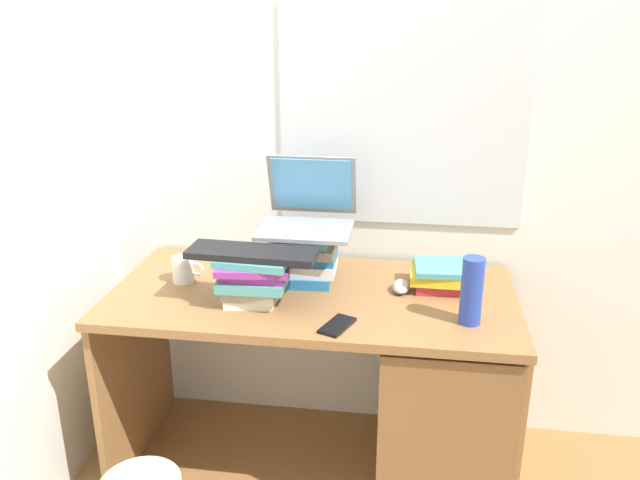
{
  "coord_description": "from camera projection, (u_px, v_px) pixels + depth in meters",
  "views": [
    {
      "loc": [
        0.32,
        -1.99,
        1.65
      ],
      "look_at": [
        0.02,
        0.03,
        0.91
      ],
      "focal_mm": 35.94,
      "sensor_mm": 36.0,
      "label": 1
    }
  ],
  "objects": [
    {
      "name": "ground_plane",
      "position": [
        313.0,
        465.0,
        2.45
      ],
      "size": [
        6.0,
        6.0,
        0.0
      ],
      "primitive_type": "plane",
      "color": "olive"
    },
    {
      "name": "wall_back",
      "position": [
        329.0,
        108.0,
        2.37
      ],
      "size": [
        6.0,
        0.06,
        2.6
      ],
      "color": "silver",
      "rests_on": "ground"
    },
    {
      "name": "wall_left",
      "position": [
        46.0,
        119.0,
        2.13
      ],
      "size": [
        0.05,
        6.0,
        2.6
      ],
      "primitive_type": "cube",
      "color": "silver",
      "rests_on": "ground"
    },
    {
      "name": "desk",
      "position": [
        410.0,
        387.0,
        2.25
      ],
      "size": [
        1.39,
        0.68,
        0.73
      ],
      "color": "olive",
      "rests_on": "ground"
    },
    {
      "name": "book_stack_tall",
      "position": [
        304.0,
        256.0,
        2.26
      ],
      "size": [
        0.24,
        0.19,
        0.19
      ],
      "color": "#2672B2",
      "rests_on": "desk"
    },
    {
      "name": "book_stack_keyboard_riser",
      "position": [
        254.0,
        278.0,
        2.09
      ],
      "size": [
        0.25,
        0.2,
        0.17
      ],
      "color": "white",
      "rests_on": "desk"
    },
    {
      "name": "book_stack_side",
      "position": [
        440.0,
        276.0,
        2.22
      ],
      "size": [
        0.21,
        0.19,
        0.09
      ],
      "color": "#B22D33",
      "rests_on": "desk"
    },
    {
      "name": "laptop",
      "position": [
        308.0,
        210.0,
        2.27
      ],
      "size": [
        0.32,
        0.32,
        0.24
      ],
      "color": "gray",
      "rests_on": "book_stack_tall"
    },
    {
      "name": "keyboard",
      "position": [
        252.0,
        253.0,
        2.06
      ],
      "size": [
        0.43,
        0.16,
        0.02
      ],
      "primitive_type": "cube",
      "rotation": [
        0.0,
        0.0,
        -0.05
      ],
      "color": "black",
      "rests_on": "book_stack_keyboard_riser"
    },
    {
      "name": "computer_mouse",
      "position": [
        401.0,
        286.0,
        2.2
      ],
      "size": [
        0.06,
        0.1,
        0.04
      ],
      "primitive_type": "ellipsoid",
      "color": "#A5A8AD",
      "rests_on": "desk"
    },
    {
      "name": "mug",
      "position": [
        184.0,
        269.0,
        2.27
      ],
      "size": [
        0.11,
        0.08,
        0.09
      ],
      "color": "white",
      "rests_on": "desk"
    },
    {
      "name": "water_bottle",
      "position": [
        472.0,
        291.0,
        1.95
      ],
      "size": [
        0.07,
        0.07,
        0.22
      ],
      "primitive_type": "cylinder",
      "color": "#263FA5",
      "rests_on": "desk"
    },
    {
      "name": "cell_phone",
      "position": [
        337.0,
        325.0,
        1.96
      ],
      "size": [
        0.11,
        0.15,
        0.01
      ],
      "primitive_type": "cube",
      "rotation": [
        0.0,
        0.0,
        -0.38
      ],
      "color": "black",
      "rests_on": "desk"
    }
  ]
}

